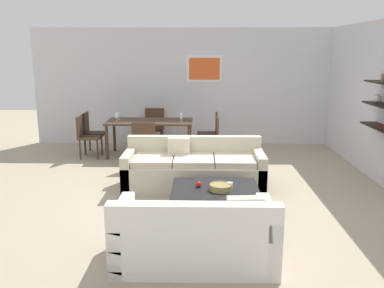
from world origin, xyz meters
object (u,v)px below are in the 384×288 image
(sofa_beige, at_px, (194,169))
(dining_chair_right_near, at_px, (212,134))
(candle_jar, at_px, (230,186))
(dining_chair_head, at_px, (154,125))
(dining_chair_left_far, at_px, (91,130))
(wine_glass_left_far, at_px, (119,115))
(wine_glass_left_near, at_px, (117,116))
(decorative_bowl, at_px, (221,187))
(wine_glass_right_near, at_px, (181,116))
(loveseat_white, at_px, (196,236))
(apple_on_coffee_table, at_px, (199,184))
(dining_chair_right_far, at_px, (212,131))
(dining_chair_foot, at_px, (145,141))
(dining_chair_left_near, at_px, (86,134))
(wine_glass_right_far, at_px, (182,114))
(coffee_table, at_px, (215,201))
(dining_table, at_px, (150,124))

(sofa_beige, bearing_deg, dining_chair_right_near, 79.39)
(candle_jar, distance_m, dining_chair_head, 4.30)
(dining_chair_left_far, height_order, dining_chair_head, same)
(dining_chair_head, relative_size, wine_glass_left_far, 6.09)
(sofa_beige, height_order, wine_glass_left_near, wine_glass_left_near)
(decorative_bowl, relative_size, wine_glass_right_near, 1.79)
(loveseat_white, xyz_separation_m, apple_on_coffee_table, (0.03, 1.30, 0.13))
(dining_chair_right_far, xyz_separation_m, wine_glass_left_far, (-1.97, -0.09, 0.34))
(dining_chair_head, height_order, wine_glass_right_near, wine_glass_right_near)
(dining_chair_foot, xyz_separation_m, dining_chair_right_near, (1.30, 0.64, 0.00))
(dining_chair_left_far, bearing_deg, dining_chair_left_near, -90.00)
(wine_glass_right_far, height_order, wine_glass_right_near, wine_glass_right_far)
(sofa_beige, distance_m, dining_chair_foot, 1.55)
(dining_chair_left_far, height_order, wine_glass_left_near, wine_glass_left_near)
(sofa_beige, xyz_separation_m, dining_chair_left_near, (-2.26, 1.84, 0.21))
(dining_chair_head, bearing_deg, wine_glass_right_far, -47.23)
(coffee_table, height_order, wine_glass_right_near, wine_glass_right_near)
(dining_chair_head, height_order, wine_glass_left_far, wine_glass_left_far)
(decorative_bowl, xyz_separation_m, dining_table, (-1.34, 3.27, 0.25))
(candle_jar, bearing_deg, coffee_table, 175.04)
(decorative_bowl, xyz_separation_m, wine_glass_left_near, (-2.01, 3.17, 0.45))
(dining_chair_left_near, height_order, wine_glass_right_near, wine_glass_right_near)
(dining_table, relative_size, dining_chair_left_near, 2.04)
(dining_chair_left_far, distance_m, dining_chair_left_near, 0.38)
(dining_table, height_order, dining_chair_head, dining_chair_head)
(dining_chair_foot, height_order, dining_chair_left_far, same)
(apple_on_coffee_table, bearing_deg, coffee_table, -11.60)
(dining_table, bearing_deg, dining_chair_right_near, -8.27)
(dining_chair_foot, height_order, dining_chair_right_near, same)
(candle_jar, bearing_deg, dining_chair_right_near, 93.00)
(candle_jar, height_order, dining_table, dining_table)
(dining_chair_left_near, distance_m, wine_glass_right_near, 2.01)
(coffee_table, relative_size, wine_glass_right_near, 6.99)
(loveseat_white, height_order, decorative_bowl, loveseat_white)
(decorative_bowl, bearing_deg, apple_on_coffee_table, 157.37)
(apple_on_coffee_table, relative_size, dining_chair_foot, 0.09)
(dining_chair_left_near, bearing_deg, dining_table, 8.27)
(sofa_beige, relative_size, dining_table, 1.25)
(coffee_table, xyz_separation_m, dining_chair_head, (-1.27, 4.02, 0.31))
(sofa_beige, xyz_separation_m, wine_glass_left_near, (-1.63, 1.92, 0.58))
(decorative_bowl, distance_m, wine_glass_left_near, 3.78)
(coffee_table, bearing_deg, apple_on_coffee_table, 168.40)
(dining_table, xyz_separation_m, dining_chair_right_far, (1.30, 0.19, -0.17))
(dining_chair_right_far, bearing_deg, apple_on_coffee_table, -94.47)
(coffee_table, relative_size, wine_glass_left_near, 6.65)
(dining_table, distance_m, dining_chair_right_far, 1.33)
(apple_on_coffee_table, bearing_deg, decorative_bowl, -22.63)
(decorative_bowl, xyz_separation_m, candle_jar, (0.13, 0.06, -0.00))
(dining_table, bearing_deg, coffee_table, -68.39)
(sofa_beige, relative_size, loveseat_white, 1.34)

